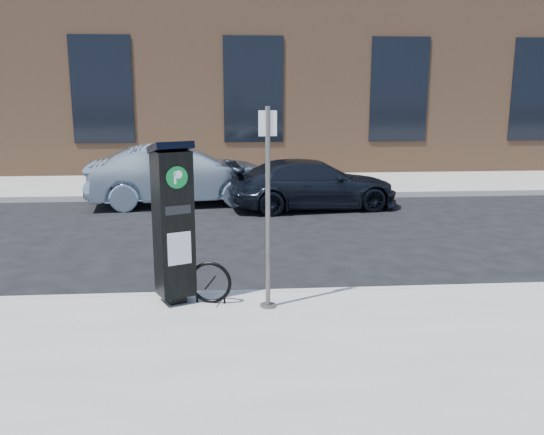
{
  "coord_description": "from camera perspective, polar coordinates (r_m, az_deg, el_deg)",
  "views": [
    {
      "loc": [
        -0.89,
        -7.8,
        2.93
      ],
      "look_at": [
        -0.25,
        0.5,
        1.11
      ],
      "focal_mm": 38.0,
      "sensor_mm": 36.0,
      "label": 1
    }
  ],
  "objects": [
    {
      "name": "curb_near",
      "position": [
        8.34,
        2.04,
        -7.7
      ],
      "size": [
        60.0,
        0.12,
        0.16
      ],
      "primitive_type": "cube",
      "color": "#9E9B93",
      "rests_on": "ground"
    },
    {
      "name": "parking_kiosk",
      "position": [
        7.67,
        -9.75,
        -0.38
      ],
      "size": [
        0.64,
        0.61,
        2.18
      ],
      "rotation": [
        0.0,
        0.0,
        0.43
      ],
      "color": "black",
      "rests_on": "sidewalk_near"
    },
    {
      "name": "car_silver",
      "position": [
        15.39,
        -9.11,
        4.19
      ],
      "size": [
        4.97,
        2.31,
        1.58
      ],
      "primitive_type": "imported",
      "rotation": [
        0.0,
        0.0,
        1.71
      ],
      "color": "#8EA2B4",
      "rests_on": "ground"
    },
    {
      "name": "building",
      "position": [
        24.84,
        -2.42,
        15.14
      ],
      "size": [
        28.0,
        10.05,
        8.25
      ],
      "color": "brown",
      "rests_on": "ground"
    },
    {
      "name": "curb_far",
      "position": [
        16.1,
        -1.15,
        2.13
      ],
      "size": [
        60.0,
        0.12,
        0.16
      ],
      "primitive_type": "cube",
      "color": "#9E9B93",
      "rests_on": "ground"
    },
    {
      "name": "car_dark",
      "position": [
        14.72,
        4.08,
        3.31
      ],
      "size": [
        4.5,
        2.26,
        1.25
      ],
      "primitive_type": "imported",
      "rotation": [
        0.0,
        0.0,
        1.69
      ],
      "color": "black",
      "rests_on": "ground"
    },
    {
      "name": "sign_pole",
      "position": [
        7.34,
        -0.42,
        0.67
      ],
      "size": [
        0.23,
        0.21,
        2.61
      ],
      "rotation": [
        0.0,
        0.0,
        0.16
      ],
      "color": "#5F5953",
      "rests_on": "sidewalk_near"
    },
    {
      "name": "sidewalk_far",
      "position": [
        22.01,
        -2.05,
        4.88
      ],
      "size": [
        60.0,
        12.0,
        0.15
      ],
      "primitive_type": "cube",
      "color": "gray",
      "rests_on": "ground"
    },
    {
      "name": "bike_rack",
      "position": [
        7.79,
        -6.12,
        -6.43
      ],
      "size": [
        0.58,
        0.18,
        0.58
      ],
      "rotation": [
        0.0,
        0.0,
        -0.23
      ],
      "color": "black",
      "rests_on": "sidewalk_near"
    },
    {
      "name": "ground",
      "position": [
        8.38,
        2.02,
        -8.14
      ],
      "size": [
        120.0,
        120.0,
        0.0
      ],
      "primitive_type": "plane",
      "color": "black",
      "rests_on": "ground"
    }
  ]
}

